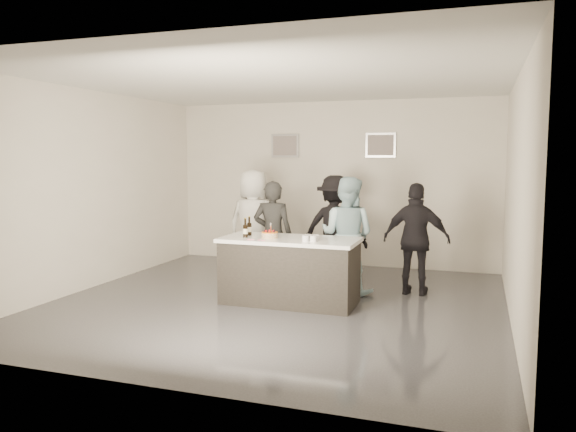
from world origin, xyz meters
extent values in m
plane|color=#3D3D42|center=(0.00, 0.00, 0.00)|extent=(6.00, 6.00, 0.00)
plane|color=white|center=(0.00, 0.00, 3.00)|extent=(6.00, 6.00, 0.00)
cube|color=silver|center=(0.00, 3.00, 1.50)|extent=(6.00, 0.04, 3.00)
cube|color=silver|center=(0.00, -3.00, 1.50)|extent=(6.00, 0.04, 3.00)
cube|color=silver|center=(-3.00, 0.00, 1.50)|extent=(0.04, 6.00, 3.00)
cube|color=silver|center=(3.00, 0.00, 1.50)|extent=(0.04, 6.00, 3.00)
cube|color=#B2B2B7|center=(-0.90, 2.97, 2.20)|extent=(0.54, 0.04, 0.44)
cube|color=#B2B2B7|center=(0.90, 2.97, 2.20)|extent=(0.54, 0.04, 0.44)
cube|color=white|center=(0.18, 0.06, 0.45)|extent=(1.86, 0.86, 0.90)
cylinder|color=orange|center=(-0.08, -0.03, 0.94)|extent=(0.22, 0.22, 0.07)
cylinder|color=black|center=(-0.45, 0.13, 1.03)|extent=(0.07, 0.07, 0.26)
cylinder|color=black|center=(-0.42, -0.08, 1.03)|extent=(0.07, 0.07, 0.26)
cube|color=orange|center=(0.52, -0.10, 0.94)|extent=(0.19, 0.19, 0.08)
cube|color=pink|center=(-0.18, -0.27, 0.90)|extent=(0.24, 0.08, 0.01)
imported|color=black|center=(-0.33, 0.77, 0.82)|extent=(0.64, 0.46, 1.64)
imported|color=#A2C7D4|center=(0.78, 0.91, 0.86)|extent=(0.93, 0.79, 1.71)
imported|color=silver|center=(-0.87, 1.31, 0.90)|extent=(0.89, 0.59, 1.79)
imported|color=black|center=(1.75, 1.11, 0.81)|extent=(0.97, 0.44, 1.62)
imported|color=black|center=(0.38, 1.76, 0.85)|extent=(1.17, 0.77, 1.70)
camera|label=1|loc=(2.58, -7.07, 2.00)|focal=35.00mm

